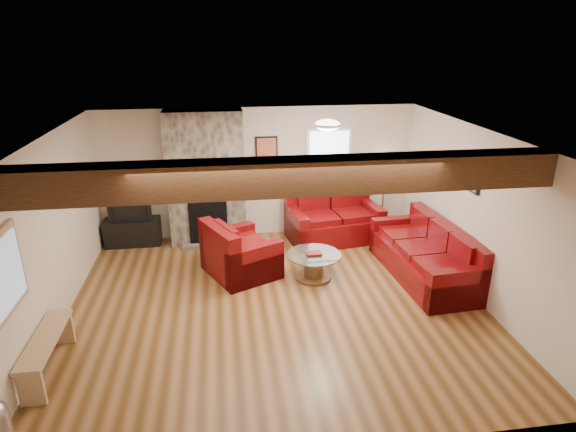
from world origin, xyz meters
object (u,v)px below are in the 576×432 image
(loveseat, at_px, (334,217))
(coffee_table, at_px, (314,266))
(sofa_three, at_px, (424,252))
(floor_lamp, at_px, (385,166))
(television, at_px, (130,208))
(armchair_red, at_px, (241,248))
(tv_cabinet, at_px, (133,232))

(loveseat, height_order, coffee_table, loveseat)
(sofa_three, height_order, floor_lamp, floor_lamp)
(loveseat, distance_m, floor_lamp, 1.42)
(loveseat, relative_size, floor_lamp, 1.09)
(sofa_three, distance_m, coffee_table, 1.81)
(television, bearing_deg, armchair_red, -36.77)
(sofa_three, height_order, coffee_table, sofa_three)
(armchair_red, relative_size, coffee_table, 1.27)
(tv_cabinet, relative_size, television, 1.30)
(armchair_red, bearing_deg, television, 27.49)
(sofa_three, height_order, tv_cabinet, sofa_three)
(television, bearing_deg, sofa_three, -22.18)
(loveseat, relative_size, coffee_table, 1.96)
(loveseat, bearing_deg, television, 166.71)
(armchair_red, bearing_deg, coffee_table, -132.49)
(tv_cabinet, height_order, floor_lamp, floor_lamp)
(loveseat, bearing_deg, armchair_red, -156.53)
(sofa_three, xyz_separation_m, loveseat, (-1.09, 1.70, 0.02))
(floor_lamp, bearing_deg, television, -179.76)
(coffee_table, relative_size, floor_lamp, 0.56)
(sofa_three, xyz_separation_m, tv_cabinet, (-4.90, 2.00, -0.19))
(floor_lamp, bearing_deg, armchair_red, -152.93)
(loveseat, relative_size, tv_cabinet, 1.71)
(tv_cabinet, distance_m, television, 0.48)
(loveseat, height_order, television, television)
(sofa_three, height_order, loveseat, loveseat)
(armchair_red, height_order, floor_lamp, floor_lamp)
(floor_lamp, bearing_deg, loveseat, -163.22)
(loveseat, relative_size, armchair_red, 1.54)
(sofa_three, bearing_deg, loveseat, -151.51)
(sofa_three, relative_size, loveseat, 1.33)
(armchair_red, xyz_separation_m, floor_lamp, (2.91, 1.49, 0.90))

